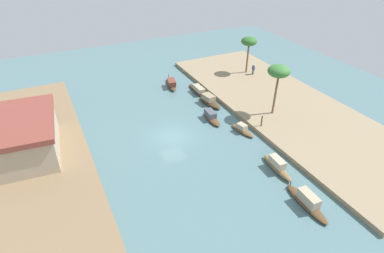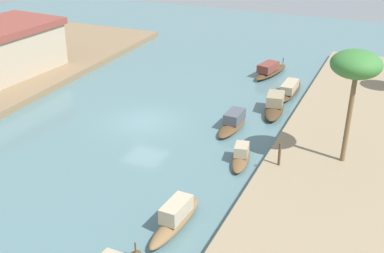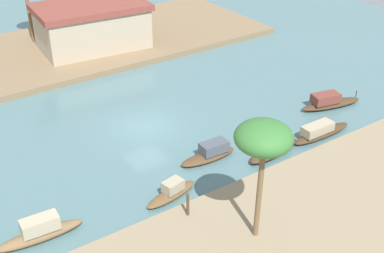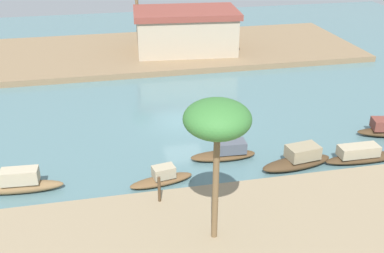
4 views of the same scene
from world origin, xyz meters
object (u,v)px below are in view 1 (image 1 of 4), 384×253
object	(u,v)px
sampan_midstream	(242,129)
sampan_near_left_bank	(307,201)
sampan_upstream_small	(277,166)
person_on_near_bank	(253,70)
sampan_downstream_large	(198,90)
palm_tree_left_far	(249,42)
mooring_post	(262,121)
palm_tree_left_near	(279,72)
riverside_building	(25,136)
sampan_open_hull	(209,101)
sampan_with_red_awning	(171,83)
sampan_with_tall_canopy	(211,117)

from	to	relation	value
sampan_midstream	sampan_near_left_bank	distance (m)	11.70
sampan_upstream_small	person_on_near_bank	bearing A→B (deg)	-25.53
sampan_downstream_large	palm_tree_left_far	size ratio (longest dim) A/B	0.86
person_on_near_bank	palm_tree_left_far	world-z (taller)	palm_tree_left_far
mooring_post	palm_tree_left_near	size ratio (longest dim) A/B	0.21
sampan_near_left_bank	mooring_post	size ratio (longest dim) A/B	3.91
sampan_midstream	sampan_downstream_large	distance (m)	11.04
sampan_midstream	mooring_post	distance (m)	2.36
mooring_post	sampan_downstream_large	bearing A→B (deg)	10.47
sampan_near_left_bank	riverside_building	bearing A→B (deg)	52.25
sampan_downstream_large	palm_tree_left_far	distance (m)	10.72
sampan_open_hull	sampan_midstream	distance (m)	7.39
sampan_upstream_small	palm_tree_left_near	distance (m)	11.41
sampan_near_left_bank	riverside_building	distance (m)	26.33
sampan_upstream_small	palm_tree_left_near	bearing A→B (deg)	-32.01
sampan_upstream_small	mooring_post	distance (m)	7.10
sampan_upstream_small	person_on_near_bank	world-z (taller)	person_on_near_bank
sampan_midstream	sampan_downstream_large	size ratio (longest dim) A/B	0.73
sampan_upstream_small	palm_tree_left_near	xyz separation A→B (m)	(8.26, -5.90, 5.21)
mooring_post	palm_tree_left_far	xyz separation A→B (m)	(13.68, -7.25, 4.01)
sampan_near_left_bank	mooring_post	xyz separation A→B (m)	(11.17, -3.60, 0.65)
mooring_post	palm_tree_left_near	xyz separation A→B (m)	(1.81, -3.00, 4.57)
sampan_upstream_small	riverside_building	size ratio (longest dim) A/B	0.44
sampan_upstream_small	mooring_post	xyz separation A→B (m)	(6.45, -2.90, 0.63)
sampan_with_red_awning	sampan_upstream_small	world-z (taller)	sampan_upstream_small
sampan_open_hull	sampan_midstream	world-z (taller)	sampan_open_hull
sampan_with_red_awning	palm_tree_left_near	distance (m)	16.07
sampan_with_red_awning	mooring_post	xyz separation A→B (m)	(-14.96, -4.59, 0.69)
sampan_midstream	person_on_near_bank	world-z (taller)	person_on_near_bank
palm_tree_left_near	sampan_open_hull	bearing A→B (deg)	41.38
sampan_midstream	riverside_building	bearing A→B (deg)	64.90
sampan_open_hull	mooring_post	xyz separation A→B (m)	(-7.83, -2.31, 0.65)
mooring_post	sampan_midstream	bearing A→B (deg)	78.46
sampan_with_tall_canopy	palm_tree_left_near	distance (m)	9.11
sampan_midstream	palm_tree_left_near	world-z (taller)	palm_tree_left_near
mooring_post	palm_tree_left_near	bearing A→B (deg)	-58.89
palm_tree_left_near	palm_tree_left_far	size ratio (longest dim) A/B	1.11
sampan_upstream_small	palm_tree_left_far	size ratio (longest dim) A/B	0.79
palm_tree_left_near	riverside_building	xyz separation A→B (m)	(4.17, 26.48, -3.30)
person_on_near_bank	palm_tree_left_far	xyz separation A→B (m)	(1.12, 0.42, 3.91)
sampan_with_tall_canopy	palm_tree_left_far	distance (m)	15.39
sampan_midstream	riverside_building	distance (m)	22.10
sampan_midstream	riverside_building	world-z (taller)	riverside_building
person_on_near_bank	sampan_open_hull	bearing A→B (deg)	124.81
sampan_near_left_bank	sampan_with_red_awning	bearing A→B (deg)	5.21
sampan_with_red_awning	person_on_near_bank	bearing A→B (deg)	-87.97
sampan_with_red_awning	palm_tree_left_near	xyz separation A→B (m)	(-13.15, -7.59, 5.27)
sampan_midstream	sampan_near_left_bank	world-z (taller)	sampan_near_left_bank
sampan_with_red_awning	sampan_midstream	bearing A→B (deg)	-157.46
sampan_open_hull	sampan_upstream_small	bearing A→B (deg)	169.31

